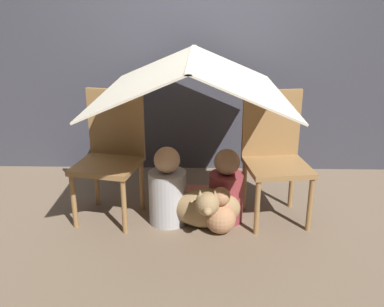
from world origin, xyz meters
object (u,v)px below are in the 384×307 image
chair_left (111,151)px  person_second (226,190)px  chair_right (275,152)px  dog (207,207)px  person_front (168,191)px

chair_left → person_second: 0.88m
chair_left → chair_right: same height
chair_right → person_second: chair_right is taller
chair_left → chair_right: (1.18, 0.00, 0.00)m
chair_right → dog: bearing=-162.8°
person_second → chair_right: bearing=15.7°
person_second → dog: 0.21m
person_front → person_second: size_ratio=1.05×
person_front → dog: 0.31m
person_front → chair_left: bearing=161.9°
chair_right → dog: size_ratio=1.96×
chair_left → person_second: chair_left is taller
chair_left → person_front: (0.42, -0.14, -0.25)m
person_second → dog: bearing=-135.8°
chair_right → person_second: bearing=-172.7°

